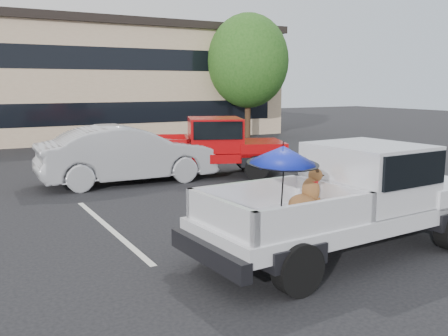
{
  "coord_description": "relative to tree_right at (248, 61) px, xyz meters",
  "views": [
    {
      "loc": [
        -5.74,
        -7.76,
        2.89
      ],
      "look_at": [
        -1.09,
        0.59,
        1.3
      ],
      "focal_mm": 40.0,
      "sensor_mm": 36.0,
      "label": 1
    }
  ],
  "objects": [
    {
      "name": "stripe_left",
      "position": [
        -12.0,
        -14.0,
        -4.21
      ],
      "size": [
        0.12,
        5.0,
        0.01
      ],
      "primitive_type": "cube",
      "color": "silver",
      "rests_on": "ground"
    },
    {
      "name": "tree_right",
      "position": [
        0.0,
        0.0,
        0.0
      ],
      "size": [
        4.46,
        4.46,
        6.78
      ],
      "color": "#332114",
      "rests_on": "ground"
    },
    {
      "name": "silver_sedan",
      "position": [
        -10.09,
        -9.5,
        -3.35
      ],
      "size": [
        5.28,
        2.0,
        1.72
      ],
      "primitive_type": "imported",
      "rotation": [
        0.0,
        0.0,
        1.54
      ],
      "color": "#ABADB3",
      "rests_on": "ground"
    },
    {
      "name": "motel_building",
      "position": [
        -7.0,
        4.99,
        -1.0
      ],
      "size": [
        20.4,
        8.4,
        6.3
      ],
      "color": "tan",
      "rests_on": "ground"
    },
    {
      "name": "red_pickup",
      "position": [
        -7.41,
        -9.63,
        -3.19
      ],
      "size": [
        5.98,
        3.92,
        1.86
      ],
      "rotation": [
        0.0,
        0.0,
        -0.38
      ],
      "color": "black",
      "rests_on": "ground"
    },
    {
      "name": "tree_back",
      "position": [
        -3.0,
        8.0,
        0.2
      ],
      "size": [
        4.68,
        4.68,
        7.11
      ],
      "color": "#332114",
      "rests_on": "ground"
    },
    {
      "name": "silver_pickup",
      "position": [
        -8.56,
        -17.47,
        -3.16
      ],
      "size": [
        5.8,
        2.38,
        2.06
      ],
      "rotation": [
        0.0,
        0.0,
        0.06
      ],
      "color": "black",
      "rests_on": "ground"
    },
    {
      "name": "stripe_right",
      "position": [
        -6.0,
        -14.0,
        -4.21
      ],
      "size": [
        0.12,
        5.0,
        0.01
      ],
      "primitive_type": "cube",
      "color": "silver",
      "rests_on": "ground"
    },
    {
      "name": "ground",
      "position": [
        -9.0,
        -16.0,
        -4.21
      ],
      "size": [
        90.0,
        90.0,
        0.0
      ],
      "primitive_type": "plane",
      "color": "black",
      "rests_on": "ground"
    }
  ]
}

